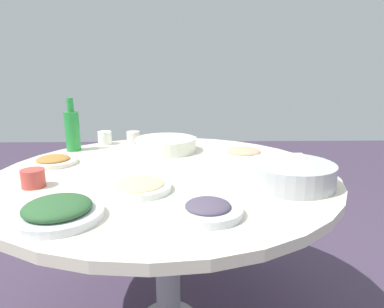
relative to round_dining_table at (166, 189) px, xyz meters
name	(u,v)px	position (x,y,z in m)	size (l,w,h in m)	color
round_dining_table	(166,189)	(0.00, 0.00, 0.00)	(1.33, 1.33, 0.73)	#99999E
rice_bowl	(290,173)	(-0.44, 0.18, 0.12)	(0.30, 0.30, 0.09)	#B2B5BA
soup_bowl	(166,145)	(0.02, -0.33, 0.11)	(0.31, 0.30, 0.07)	silver
dish_tofu_braise	(53,161)	(0.48, -0.10, 0.09)	(0.19, 0.19, 0.04)	white
dish_greens	(58,211)	(0.26, 0.44, 0.10)	(0.24, 0.24, 0.06)	silver
dish_shrimp	(243,153)	(-0.35, -0.22, 0.09)	(0.20, 0.20, 0.04)	silver
dish_noodles	(140,186)	(0.07, 0.23, 0.09)	(0.21, 0.21, 0.04)	white
dish_eggplant	(208,209)	(-0.14, 0.43, 0.09)	(0.19, 0.19, 0.04)	silver
green_bottle	(72,130)	(0.48, -0.35, 0.18)	(0.07, 0.07, 0.26)	#268C39
tea_cup_near	(33,178)	(0.44, 0.18, 0.11)	(0.08, 0.08, 0.06)	#C1443C
tea_cup_far	(133,137)	(0.21, -0.54, 0.11)	(0.07, 0.07, 0.06)	silver
tea_cup_side	(105,138)	(0.35, -0.49, 0.11)	(0.07, 0.07, 0.07)	white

